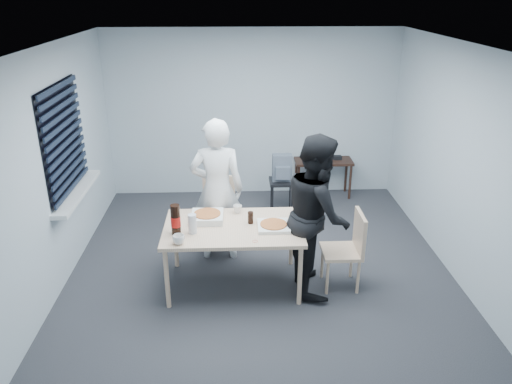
{
  "coord_description": "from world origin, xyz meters",
  "views": [
    {
      "loc": [
        -0.27,
        -5.15,
        3.16
      ],
      "look_at": [
        -0.05,
        0.1,
        0.98
      ],
      "focal_mm": 35.0,
      "sensor_mm": 36.0,
      "label": 1
    }
  ],
  "objects_px": {
    "side_table": "(323,165)",
    "mug_a": "(179,239)",
    "backpack": "(282,168)",
    "chair_far": "(219,206)",
    "person_black": "(317,214)",
    "stool": "(282,187)",
    "soda_bottle": "(176,220)",
    "mug_b": "(238,209)",
    "person_white": "(217,190)",
    "dining_table": "(233,231)",
    "chair_right": "(349,245)"
  },
  "relations": [
    {
      "from": "mug_a",
      "to": "chair_far",
      "type": "bearing_deg",
      "value": 75.56
    },
    {
      "from": "side_table",
      "to": "stool",
      "type": "relative_size",
      "value": 1.79
    },
    {
      "from": "backpack",
      "to": "dining_table",
      "type": "bearing_deg",
      "value": -130.08
    },
    {
      "from": "person_black",
      "to": "backpack",
      "type": "xyz_separation_m",
      "value": [
        -0.19,
        1.98,
        -0.19
      ]
    },
    {
      "from": "side_table",
      "to": "mug_a",
      "type": "xyz_separation_m",
      "value": [
        -1.98,
        -2.93,
        0.26
      ]
    },
    {
      "from": "soda_bottle",
      "to": "dining_table",
      "type": "bearing_deg",
      "value": 14.35
    },
    {
      "from": "backpack",
      "to": "soda_bottle",
      "type": "relative_size",
      "value": 1.2
    },
    {
      "from": "mug_a",
      "to": "mug_b",
      "type": "bearing_deg",
      "value": 50.15
    },
    {
      "from": "person_white",
      "to": "stool",
      "type": "distance_m",
      "value": 1.63
    },
    {
      "from": "person_black",
      "to": "side_table",
      "type": "bearing_deg",
      "value": -11.36
    },
    {
      "from": "side_table",
      "to": "mug_b",
      "type": "xyz_separation_m",
      "value": [
        -1.38,
        -2.2,
        0.26
      ]
    },
    {
      "from": "stool",
      "to": "backpack",
      "type": "height_order",
      "value": "backpack"
    },
    {
      "from": "chair_far",
      "to": "stool",
      "type": "bearing_deg",
      "value": 45.04
    },
    {
      "from": "mug_a",
      "to": "person_white",
      "type": "bearing_deg",
      "value": 70.98
    },
    {
      "from": "person_white",
      "to": "dining_table",
      "type": "bearing_deg",
      "value": 105.8
    },
    {
      "from": "chair_far",
      "to": "side_table",
      "type": "xyz_separation_m",
      "value": [
        1.61,
        1.51,
        0.01
      ]
    },
    {
      "from": "side_table",
      "to": "backpack",
      "type": "bearing_deg",
      "value": -139.13
    },
    {
      "from": "person_white",
      "to": "mug_a",
      "type": "height_order",
      "value": "person_white"
    },
    {
      "from": "mug_a",
      "to": "soda_bottle",
      "type": "xyz_separation_m",
      "value": [
        -0.05,
        0.22,
        0.11
      ]
    },
    {
      "from": "stool",
      "to": "backpack",
      "type": "distance_m",
      "value": 0.3
    },
    {
      "from": "backpack",
      "to": "stool",
      "type": "bearing_deg",
      "value": 70.2
    },
    {
      "from": "backpack",
      "to": "mug_b",
      "type": "xyz_separation_m",
      "value": [
        -0.66,
        -1.58,
        0.08
      ]
    },
    {
      "from": "side_table",
      "to": "backpack",
      "type": "distance_m",
      "value": 0.96
    },
    {
      "from": "person_white",
      "to": "mug_b",
      "type": "relative_size",
      "value": 17.7
    },
    {
      "from": "chair_far",
      "to": "person_white",
      "type": "bearing_deg",
      "value": -90.64
    },
    {
      "from": "chair_right",
      "to": "person_black",
      "type": "height_order",
      "value": "person_black"
    },
    {
      "from": "person_white",
      "to": "person_black",
      "type": "xyz_separation_m",
      "value": [
        1.1,
        -0.72,
        0.0
      ]
    },
    {
      "from": "chair_far",
      "to": "stool",
      "type": "relative_size",
      "value": 1.76
    },
    {
      "from": "mug_a",
      "to": "backpack",
      "type": "bearing_deg",
      "value": 61.28
    },
    {
      "from": "chair_far",
      "to": "mug_a",
      "type": "bearing_deg",
      "value": -104.44
    },
    {
      "from": "dining_table",
      "to": "person_white",
      "type": "bearing_deg",
      "value": 105.8
    },
    {
      "from": "chair_far",
      "to": "backpack",
      "type": "height_order",
      "value": "backpack"
    },
    {
      "from": "dining_table",
      "to": "soda_bottle",
      "type": "bearing_deg",
      "value": -165.65
    },
    {
      "from": "person_black",
      "to": "mug_a",
      "type": "distance_m",
      "value": 1.5
    },
    {
      "from": "stool",
      "to": "person_black",
      "type": "bearing_deg",
      "value": -84.43
    },
    {
      "from": "mug_a",
      "to": "soda_bottle",
      "type": "distance_m",
      "value": 0.25
    },
    {
      "from": "stool",
      "to": "soda_bottle",
      "type": "relative_size",
      "value": 1.53
    },
    {
      "from": "mug_b",
      "to": "side_table",
      "type": "bearing_deg",
      "value": 57.99
    },
    {
      "from": "chair_far",
      "to": "dining_table",
      "type": "bearing_deg",
      "value": -79.89
    },
    {
      "from": "mug_b",
      "to": "soda_bottle",
      "type": "distance_m",
      "value": 0.83
    },
    {
      "from": "dining_table",
      "to": "side_table",
      "type": "relative_size",
      "value": 1.67
    },
    {
      "from": "chair_right",
      "to": "person_white",
      "type": "relative_size",
      "value": 0.5
    },
    {
      "from": "stool",
      "to": "mug_a",
      "type": "xyz_separation_m",
      "value": [
        -1.26,
        -2.32,
        0.39
      ]
    },
    {
      "from": "stool",
      "to": "backpack",
      "type": "bearing_deg",
      "value": -90.0
    },
    {
      "from": "side_table",
      "to": "chair_far",
      "type": "bearing_deg",
      "value": -136.97
    },
    {
      "from": "person_black",
      "to": "side_table",
      "type": "height_order",
      "value": "person_black"
    },
    {
      "from": "person_white",
      "to": "backpack",
      "type": "bearing_deg",
      "value": -125.65
    },
    {
      "from": "mug_a",
      "to": "chair_right",
      "type": "bearing_deg",
      "value": 9.39
    },
    {
      "from": "dining_table",
      "to": "chair_far",
      "type": "bearing_deg",
      "value": 100.11
    },
    {
      "from": "chair_right",
      "to": "soda_bottle",
      "type": "xyz_separation_m",
      "value": [
        -1.87,
        -0.08,
        0.38
      ]
    }
  ]
}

